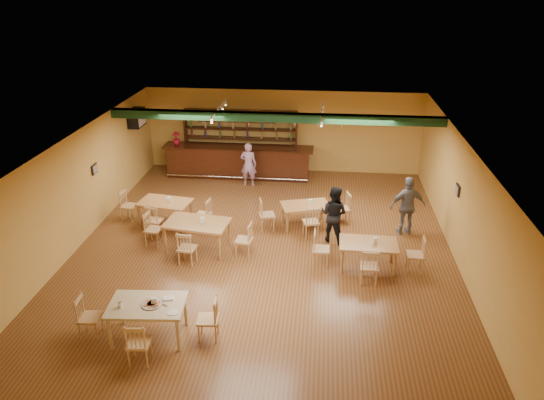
# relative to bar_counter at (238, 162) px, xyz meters

# --- Properties ---
(floor) EXTENTS (12.00, 12.00, 0.00)m
(floor) POSITION_rel_bar_counter_xyz_m (1.54, -5.15, -0.56)
(floor) COLOR brown
(floor) RESTS_ON ground
(ceiling_beam) EXTENTS (10.00, 0.30, 0.25)m
(ceiling_beam) POSITION_rel_bar_counter_xyz_m (1.54, -2.35, 2.31)
(ceiling_beam) COLOR #103218
(ceiling_beam) RESTS_ON ceiling
(track_rail_left) EXTENTS (0.05, 2.50, 0.05)m
(track_rail_left) POSITION_rel_bar_counter_xyz_m (-0.26, -1.75, 2.38)
(track_rail_left) COLOR silver
(track_rail_left) RESTS_ON ceiling
(track_rail_right) EXTENTS (0.05, 2.50, 0.05)m
(track_rail_right) POSITION_rel_bar_counter_xyz_m (2.94, -1.75, 2.38)
(track_rail_right) COLOR silver
(track_rail_right) RESTS_ON ceiling
(ac_unit) EXTENTS (0.34, 0.70, 0.48)m
(ac_unit) POSITION_rel_bar_counter_xyz_m (-3.26, -0.95, 1.79)
(ac_unit) COLOR silver
(ac_unit) RESTS_ON wall_left
(picture_left) EXTENTS (0.04, 0.34, 0.28)m
(picture_left) POSITION_rel_bar_counter_xyz_m (-3.43, -4.15, 1.14)
(picture_left) COLOR black
(picture_left) RESTS_ON wall_left
(picture_right) EXTENTS (0.04, 0.34, 0.28)m
(picture_right) POSITION_rel_bar_counter_xyz_m (6.51, -4.65, 1.14)
(picture_right) COLOR black
(picture_right) RESTS_ON wall_right
(bar_counter) EXTENTS (5.37, 0.85, 1.13)m
(bar_counter) POSITION_rel_bar_counter_xyz_m (0.00, 0.00, 0.00)
(bar_counter) COLOR black
(bar_counter) RESTS_ON ground
(back_bar_hutch) EXTENTS (4.15, 0.40, 2.28)m
(back_bar_hutch) POSITION_rel_bar_counter_xyz_m (0.00, 0.63, 0.57)
(back_bar_hutch) COLOR black
(back_bar_hutch) RESTS_ON ground
(poinsettia) EXTENTS (0.34, 0.34, 0.47)m
(poinsettia) POSITION_rel_bar_counter_xyz_m (-2.23, 0.00, 0.80)
(poinsettia) COLOR #B71028
(poinsettia) RESTS_ON bar_counter
(dining_table_a) EXTENTS (1.59, 1.10, 0.74)m
(dining_table_a) POSITION_rel_bar_counter_xyz_m (-1.49, -4.06, -0.20)
(dining_table_a) COLOR #AF713E
(dining_table_a) RESTS_ON ground
(dining_table_b) EXTENTS (1.54, 1.16, 0.68)m
(dining_table_b) POSITION_rel_bar_counter_xyz_m (2.58, -3.74, -0.22)
(dining_table_b) COLOR #AF713E
(dining_table_b) RESTS_ON ground
(dining_table_c) EXTENTS (1.77, 1.20, 0.83)m
(dining_table_c) POSITION_rel_bar_counter_xyz_m (-0.20, -5.45, -0.15)
(dining_table_c) COLOR #AF713E
(dining_table_c) RESTS_ON ground
(dining_table_d) EXTENTS (1.45, 0.89, 0.71)m
(dining_table_d) POSITION_rel_bar_counter_xyz_m (4.24, -5.91, -0.21)
(dining_table_d) COLOR #AF713E
(dining_table_d) RESTS_ON ground
(near_table) EXTENTS (1.57, 1.08, 0.80)m
(near_table) POSITION_rel_bar_counter_xyz_m (-0.34, -9.06, -0.16)
(near_table) COLOR tan
(near_table) RESTS_ON ground
(pizza_tray) EXTENTS (0.54, 0.54, 0.01)m
(pizza_tray) POSITION_rel_bar_counter_xyz_m (-0.23, -9.06, 0.25)
(pizza_tray) COLOR silver
(pizza_tray) RESTS_ON near_table
(parmesan_shaker) EXTENTS (0.08, 0.08, 0.11)m
(parmesan_shaker) POSITION_rel_bar_counter_xyz_m (-0.82, -9.22, 0.29)
(parmesan_shaker) COLOR #EAE5C6
(parmesan_shaker) RESTS_ON near_table
(napkin_stack) EXTENTS (0.23, 0.19, 0.03)m
(napkin_stack) POSITION_rel_bar_counter_xyz_m (0.03, -8.85, 0.25)
(napkin_stack) COLOR white
(napkin_stack) RESTS_ON near_table
(pizza_server) EXTENTS (0.32, 0.23, 0.00)m
(pizza_server) POSITION_rel_bar_counter_xyz_m (-0.07, -9.01, 0.26)
(pizza_server) COLOR silver
(pizza_server) RESTS_ON pizza_tray
(side_plate) EXTENTS (0.24, 0.24, 0.01)m
(side_plate) POSITION_rel_bar_counter_xyz_m (0.25, -9.28, 0.24)
(side_plate) COLOR white
(side_plate) RESTS_ON near_table
(patron_bar) EXTENTS (0.59, 0.41, 1.55)m
(patron_bar) POSITION_rel_bar_counter_xyz_m (0.49, -0.83, 0.21)
(patron_bar) COLOR #A052B3
(patron_bar) RESTS_ON ground
(patron_right_a) EXTENTS (0.96, 0.88, 1.61)m
(patron_right_a) POSITION_rel_bar_counter_xyz_m (3.38, -4.54, 0.24)
(patron_right_a) COLOR black
(patron_right_a) RESTS_ON ground
(patron_right_b) EXTENTS (1.07, 0.63, 1.71)m
(patron_right_b) POSITION_rel_bar_counter_xyz_m (5.44, -3.91, 0.29)
(patron_right_b) COLOR slate
(patron_right_b) RESTS_ON ground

